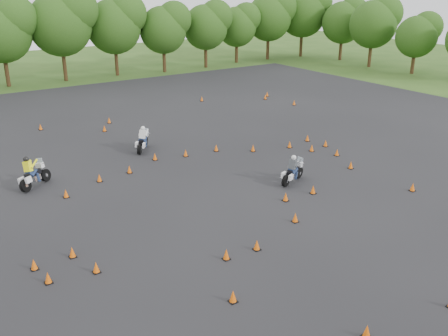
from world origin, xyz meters
TOP-DOWN VIEW (x-y plane):
  - ground at (0.00, 0.00)m, footprint 140.00×140.00m
  - asphalt_pad at (0.00, 6.00)m, footprint 62.00×62.00m
  - treeline at (1.64, 35.20)m, footprint 86.88×32.27m
  - traffic_cones at (0.17, 6.78)m, footprint 36.56×32.61m
  - rider_grey at (3.72, 2.54)m, footprint 2.32×1.41m
  - rider_yellow at (-8.55, 10.07)m, footprint 2.34×1.98m
  - rider_white at (-0.92, 12.57)m, footprint 1.99×2.22m

SIDE VIEW (x-z plane):
  - ground at x=0.00m, z-range 0.00..0.00m
  - asphalt_pad at x=0.00m, z-range 0.01..0.01m
  - traffic_cones at x=0.17m, z-range 0.01..0.46m
  - rider_grey at x=3.72m, z-range 0.00..1.72m
  - rider_white at x=-0.92m, z-range 0.00..1.77m
  - rider_yellow at x=-8.55m, z-range 0.00..1.83m
  - treeline at x=1.64m, z-range -0.81..10.20m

